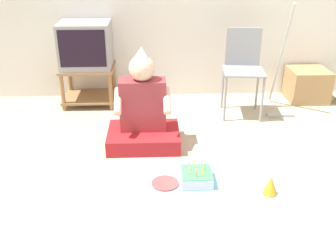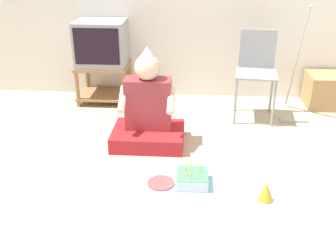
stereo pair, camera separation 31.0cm
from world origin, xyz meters
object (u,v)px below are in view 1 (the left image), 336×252
at_px(cardboard_box_stack, 307,85).
at_px(folding_chair, 243,65).
at_px(paper_plate, 165,183).
at_px(party_hat_blue, 271,185).
at_px(dust_mop, 280,82).
at_px(birthday_cake, 196,177).
at_px(person_seated, 143,115).
at_px(tv, 86,45).

bearing_deg(cardboard_box_stack, folding_chair, -158.95).
relative_size(cardboard_box_stack, paper_plate, 2.07).
bearing_deg(cardboard_box_stack, party_hat_blue, -116.73).
distance_m(dust_mop, paper_plate, 1.88).
relative_size(birthday_cake, paper_plate, 1.13).
height_order(dust_mop, person_seated, dust_mop).
distance_m(tv, person_seated, 1.25).
distance_m(dust_mop, person_seated, 1.58).
bearing_deg(party_hat_blue, dust_mop, 71.67).
bearing_deg(person_seated, paper_plate, -76.07).
xyz_separation_m(folding_chair, person_seated, (-1.03, -0.69, -0.25)).
distance_m(dust_mop, birthday_cake, 1.71).
distance_m(person_seated, paper_plate, 0.76).
height_order(folding_chair, party_hat_blue, folding_chair).
distance_m(tv, folding_chair, 1.68).
height_order(folding_chair, dust_mop, dust_mop).
bearing_deg(cardboard_box_stack, tv, -179.94).
bearing_deg(person_seated, birthday_cake, -58.51).
bearing_deg(birthday_cake, person_seated, 121.49).
relative_size(cardboard_box_stack, person_seated, 0.49).
xyz_separation_m(dust_mop, person_seated, (-1.43, -0.67, -0.06)).
bearing_deg(folding_chair, birthday_cake, -114.32).
relative_size(tv, dust_mop, 0.46).
xyz_separation_m(tv, paper_plate, (0.79, -1.70, -0.66)).
distance_m(cardboard_box_stack, person_seated, 2.13).
distance_m(folding_chair, birthday_cake, 1.57).
height_order(person_seated, paper_plate, person_seated).
distance_m(folding_chair, dust_mop, 0.45).
bearing_deg(person_seated, folding_chair, 34.07).
bearing_deg(birthday_cake, dust_mop, 52.67).
xyz_separation_m(folding_chair, paper_plate, (-0.86, -1.38, -0.51)).
bearing_deg(party_hat_blue, cardboard_box_stack, 63.27).
distance_m(tv, dust_mop, 2.11).
bearing_deg(cardboard_box_stack, birthday_cake, -130.82).
height_order(cardboard_box_stack, person_seated, person_seated).
distance_m(party_hat_blue, paper_plate, 0.78).
height_order(party_hat_blue, paper_plate, party_hat_blue).
bearing_deg(birthday_cake, folding_chair, 65.68).
relative_size(person_seated, birthday_cake, 3.77).
bearing_deg(dust_mop, party_hat_blue, -108.33).
bearing_deg(dust_mop, birthday_cake, -127.33).
xyz_separation_m(folding_chair, birthday_cake, (-0.62, -1.36, -0.48)).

